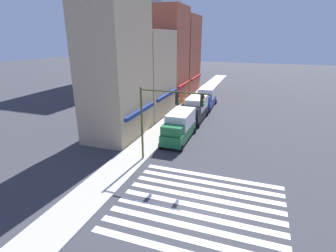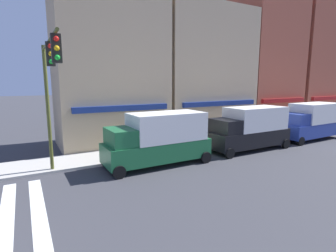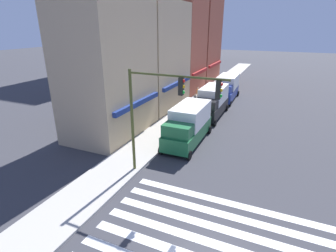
{
  "view_description": "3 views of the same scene",
  "coord_description": "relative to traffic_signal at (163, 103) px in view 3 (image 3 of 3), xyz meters",
  "views": [
    {
      "loc": [
        -14.42,
        -2.84,
        10.66
      ],
      "look_at": [
        5.05,
        4.0,
        3.5
      ],
      "focal_mm": 28.0,
      "sensor_mm": 36.0,
      "label": 1
    },
    {
      "loc": [
        3.92,
        -8.52,
        4.77
      ],
      "look_at": [
        11.99,
        6.0,
        2.0
      ],
      "focal_mm": 28.0,
      "sensor_mm": 36.0,
      "label": 2
    },
    {
      "loc": [
        -7.87,
        -1.7,
        8.93
      ],
      "look_at": [
        5.05,
        4.0,
        3.5
      ],
      "focal_mm": 28.0,
      "sensor_mm": 36.0,
      "label": 3
    }
  ],
  "objects": [
    {
      "name": "box_truck_blue",
      "position": [
        19.99,
        0.39,
        -3.24
      ],
      "size": [
        6.25,
        2.42,
        3.04
      ],
      "rotation": [
        0.0,
        0.0,
        0.02
      ],
      "color": "navy",
      "rests_on": "ground_plane"
    },
    {
      "name": "sidewalk_left",
      "position": [
        -5.05,
        3.19,
        -4.75
      ],
      "size": [
        120.0,
        3.0,
        0.15
      ],
      "color": "#B2ADA3",
      "rests_on": "ground_plane"
    },
    {
      "name": "pedestrian_grey_coat",
      "position": [
        13.96,
        2.59,
        -3.75
      ],
      "size": [
        0.32,
        0.32,
        1.77
      ],
      "rotation": [
        0.0,
        0.0,
        4.06
      ],
      "color": "#23232D",
      "rests_on": "sidewalk_left"
    },
    {
      "name": "box_truck_black",
      "position": [
        12.86,
        0.39,
        -3.24
      ],
      "size": [
        6.21,
        2.42,
        3.04
      ],
      "rotation": [
        0.0,
        0.0,
        0.0
      ],
      "color": "black",
      "rests_on": "ground_plane"
    },
    {
      "name": "box_truck_green",
      "position": [
        5.59,
        0.39,
        -3.24
      ],
      "size": [
        6.22,
        2.42,
        3.04
      ],
      "rotation": [
        0.0,
        0.0,
        0.01
      ],
      "color": "#1E6638",
      "rests_on": "ground_plane"
    },
    {
      "name": "traffic_signal",
      "position": [
        0.0,
        0.0,
        0.0
      ],
      "size": [
        0.32,
        5.85,
        6.62
      ],
      "color": "#474C1E",
      "rests_on": "ground_plane"
    },
    {
      "name": "pedestrian_orange_vest",
      "position": [
        17.23,
        3.27,
        -3.75
      ],
      "size": [
        0.32,
        0.32,
        1.77
      ],
      "rotation": [
        0.0,
        0.0,
        0.34
      ],
      "color": "#23232D",
      "rests_on": "sidewalk_left"
    },
    {
      "name": "storefront_row",
      "position": [
        17.86,
        7.19,
        2.04
      ],
      "size": [
        33.41,
        5.3,
        15.05
      ],
      "color": "tan",
      "rests_on": "ground_plane"
    }
  ]
}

